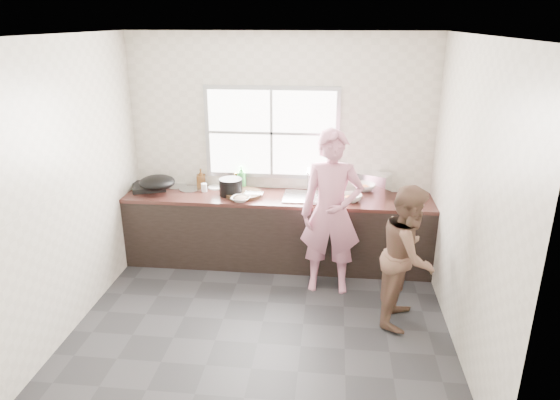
# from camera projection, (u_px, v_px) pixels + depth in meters

# --- Properties ---
(floor) EXTENTS (3.60, 3.20, 0.01)m
(floor) POSITION_uv_depth(u_px,v_px,m) (263.00, 322.00, 4.94)
(floor) COLOR #262629
(floor) RESTS_ON ground
(ceiling) EXTENTS (3.60, 3.20, 0.01)m
(ceiling) POSITION_uv_depth(u_px,v_px,m) (259.00, 34.00, 4.01)
(ceiling) COLOR silver
(ceiling) RESTS_ON wall_back
(wall_back) EXTENTS (3.60, 0.01, 2.70)m
(wall_back) POSITION_uv_depth(u_px,v_px,m) (280.00, 149.00, 5.98)
(wall_back) COLOR beige
(wall_back) RESTS_ON ground
(wall_left) EXTENTS (0.01, 3.20, 2.70)m
(wall_left) POSITION_uv_depth(u_px,v_px,m) (70.00, 186.00, 4.66)
(wall_left) COLOR silver
(wall_left) RESTS_ON ground
(wall_right) EXTENTS (0.01, 3.20, 2.70)m
(wall_right) POSITION_uv_depth(u_px,v_px,m) (468.00, 200.00, 4.29)
(wall_right) COLOR silver
(wall_right) RESTS_ON ground
(wall_front) EXTENTS (3.60, 0.01, 2.70)m
(wall_front) POSITION_uv_depth(u_px,v_px,m) (223.00, 281.00, 2.98)
(wall_front) COLOR beige
(wall_front) RESTS_ON ground
(cabinet) EXTENTS (3.60, 0.62, 0.82)m
(cabinet) POSITION_uv_depth(u_px,v_px,m) (277.00, 231.00, 6.00)
(cabinet) COLOR black
(cabinet) RESTS_ON floor
(countertop) EXTENTS (3.60, 0.64, 0.04)m
(countertop) POSITION_uv_depth(u_px,v_px,m) (277.00, 198.00, 5.86)
(countertop) COLOR #341A15
(countertop) RESTS_ON cabinet
(sink) EXTENTS (0.55, 0.45, 0.02)m
(sink) POSITION_uv_depth(u_px,v_px,m) (307.00, 197.00, 5.81)
(sink) COLOR silver
(sink) RESTS_ON countertop
(faucet) EXTENTS (0.02, 0.02, 0.30)m
(faucet) POSITION_uv_depth(u_px,v_px,m) (308.00, 180.00, 5.95)
(faucet) COLOR silver
(faucet) RESTS_ON countertop
(window_frame) EXTENTS (1.60, 0.05, 1.10)m
(window_frame) POSITION_uv_depth(u_px,v_px,m) (272.00, 133.00, 5.90)
(window_frame) COLOR #9EA0A5
(window_frame) RESTS_ON wall_back
(window_glazing) EXTENTS (1.50, 0.01, 1.00)m
(window_glazing) POSITION_uv_depth(u_px,v_px,m) (271.00, 133.00, 5.88)
(window_glazing) COLOR white
(window_glazing) RESTS_ON window_frame
(woman) EXTENTS (0.61, 0.40, 1.67)m
(woman) POSITION_uv_depth(u_px,v_px,m) (331.00, 218.00, 5.28)
(woman) COLOR #CB7993
(woman) RESTS_ON floor
(person_side) EXTENTS (0.71, 0.81, 1.40)m
(person_side) POSITION_uv_depth(u_px,v_px,m) (408.00, 255.00, 4.75)
(person_side) COLOR brown
(person_side) RESTS_ON floor
(cutting_board) EXTENTS (0.56, 0.56, 0.04)m
(cutting_board) POSITION_uv_depth(u_px,v_px,m) (244.00, 194.00, 5.86)
(cutting_board) COLOR black
(cutting_board) RESTS_ON countertop
(cleaver) EXTENTS (0.22, 0.12, 0.01)m
(cleaver) POSITION_uv_depth(u_px,v_px,m) (254.00, 193.00, 5.83)
(cleaver) COLOR silver
(cleaver) RESTS_ON cutting_board
(bowl_mince) EXTENTS (0.25, 0.25, 0.05)m
(bowl_mince) POSITION_uv_depth(u_px,v_px,m) (241.00, 199.00, 5.68)
(bowl_mince) COLOR white
(bowl_mince) RESTS_ON countertop
(bowl_crabs) EXTENTS (0.27, 0.27, 0.07)m
(bowl_crabs) POSITION_uv_depth(u_px,v_px,m) (350.00, 198.00, 5.69)
(bowl_crabs) COLOR silver
(bowl_crabs) RESTS_ON countertop
(bowl_held) EXTENTS (0.24, 0.24, 0.06)m
(bowl_held) POSITION_uv_depth(u_px,v_px,m) (316.00, 201.00, 5.60)
(bowl_held) COLOR silver
(bowl_held) RESTS_ON countertop
(black_pot) EXTENTS (0.30, 0.30, 0.20)m
(black_pot) POSITION_uv_depth(u_px,v_px,m) (231.00, 187.00, 5.87)
(black_pot) COLOR black
(black_pot) RESTS_ON countertop
(plate_food) EXTENTS (0.24, 0.24, 0.02)m
(plate_food) POSITION_uv_depth(u_px,v_px,m) (216.00, 187.00, 6.14)
(plate_food) COLOR white
(plate_food) RESTS_ON countertop
(bottle_green) EXTENTS (0.14, 0.14, 0.30)m
(bottle_green) POSITION_uv_depth(u_px,v_px,m) (241.00, 177.00, 6.06)
(bottle_green) COLOR green
(bottle_green) RESTS_ON countertop
(bottle_brown_tall) EXTENTS (0.12, 0.12, 0.22)m
(bottle_brown_tall) POSITION_uv_depth(u_px,v_px,m) (201.00, 179.00, 6.13)
(bottle_brown_tall) COLOR #4D2E13
(bottle_brown_tall) RESTS_ON countertop
(bottle_brown_short) EXTENTS (0.17, 0.17, 0.18)m
(bottle_brown_short) POSITION_uv_depth(u_px,v_px,m) (236.00, 182.00, 6.09)
(bottle_brown_short) COLOR #4A3312
(bottle_brown_short) RESTS_ON countertop
(glass_jar) EXTENTS (0.07, 0.07, 0.10)m
(glass_jar) POSITION_uv_depth(u_px,v_px,m) (204.00, 188.00, 6.00)
(glass_jar) COLOR white
(glass_jar) RESTS_ON countertop
(burner) EXTENTS (0.50, 0.50, 0.06)m
(burner) POSITION_uv_depth(u_px,v_px,m) (149.00, 186.00, 6.11)
(burner) COLOR black
(burner) RESTS_ON countertop
(wok) EXTENTS (0.48, 0.48, 0.16)m
(wok) POSITION_uv_depth(u_px,v_px,m) (157.00, 183.00, 5.89)
(wok) COLOR black
(wok) RESTS_ON burner
(dish_rack) EXTENTS (0.42, 0.37, 0.27)m
(dish_rack) POSITION_uv_depth(u_px,v_px,m) (374.00, 184.00, 5.86)
(dish_rack) COLOR white
(dish_rack) RESTS_ON countertop
(pot_lid_left) EXTENTS (0.35, 0.35, 0.01)m
(pot_lid_left) POSITION_uv_depth(u_px,v_px,m) (190.00, 189.00, 6.08)
(pot_lid_left) COLOR #A8AAAE
(pot_lid_left) RESTS_ON countertop
(pot_lid_right) EXTENTS (0.31, 0.31, 0.01)m
(pot_lid_right) POSITION_uv_depth(u_px,v_px,m) (176.00, 186.00, 6.19)
(pot_lid_right) COLOR #A7AAAE
(pot_lid_right) RESTS_ON countertop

